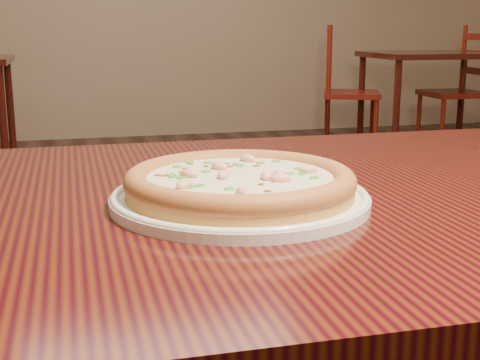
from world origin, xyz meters
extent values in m
cube|color=black|center=(-0.23, -0.53, 0.73)|extent=(1.20, 0.80, 0.04)
cylinder|color=white|center=(-0.35, -0.58, 0.76)|extent=(0.30, 0.30, 0.01)
torus|color=white|center=(-0.35, -0.58, 0.76)|extent=(0.30, 0.30, 0.01)
cylinder|color=#BF9143|center=(-0.35, -0.58, 0.77)|extent=(0.27, 0.27, 0.02)
torus|color=#C07743|center=(-0.35, -0.58, 0.78)|extent=(0.27, 0.27, 0.03)
cylinder|color=beige|center=(-0.35, -0.58, 0.78)|extent=(0.22, 0.22, 0.00)
ellipsoid|color=#F2B29E|center=(-0.41, -0.57, 0.79)|extent=(0.03, 0.03, 0.01)
ellipsoid|color=#F2B29E|center=(-0.37, -0.54, 0.79)|extent=(0.03, 0.03, 0.01)
ellipsoid|color=#F2B29E|center=(-0.32, -0.62, 0.79)|extent=(0.02, 0.01, 0.01)
ellipsoid|color=#F2B29E|center=(-0.37, -0.67, 0.79)|extent=(0.02, 0.03, 0.01)
ellipsoid|color=#F2B29E|center=(-0.32, -0.50, 0.79)|extent=(0.02, 0.03, 0.01)
ellipsoid|color=#F2B29E|center=(-0.33, -0.60, 0.79)|extent=(0.02, 0.03, 0.01)
ellipsoid|color=#F2B29E|center=(-0.37, -0.58, 0.79)|extent=(0.02, 0.03, 0.01)
ellipsoid|color=#F2B29E|center=(-0.31, -0.60, 0.79)|extent=(0.02, 0.02, 0.01)
ellipsoid|color=#F2B29E|center=(-0.27, -0.58, 0.79)|extent=(0.02, 0.01, 0.01)
ellipsoid|color=#F2B29E|center=(-0.43, -0.62, 0.79)|extent=(0.03, 0.03, 0.01)
cube|color=maroon|center=(-0.32, -0.53, 0.78)|extent=(0.01, 0.01, 0.00)
cube|color=maroon|center=(-0.41, -0.53, 0.78)|extent=(0.01, 0.01, 0.00)
cube|color=maroon|center=(-0.34, -0.66, 0.78)|extent=(0.01, 0.01, 0.00)
cube|color=maroon|center=(-0.44, -0.56, 0.78)|extent=(0.01, 0.01, 0.00)
cube|color=maroon|center=(-0.35, -0.53, 0.78)|extent=(0.01, 0.01, 0.00)
cube|color=maroon|center=(-0.45, -0.56, 0.78)|extent=(0.01, 0.01, 0.00)
cube|color=maroon|center=(-0.33, -0.60, 0.78)|extent=(0.01, 0.01, 0.00)
cube|color=maroon|center=(-0.33, -0.59, 0.78)|extent=(0.01, 0.01, 0.00)
cube|color=maroon|center=(-0.32, -0.49, 0.78)|extent=(0.01, 0.01, 0.00)
cube|color=maroon|center=(-0.38, -0.52, 0.78)|extent=(0.01, 0.01, 0.00)
cube|color=maroon|center=(-0.37, -0.50, 0.78)|extent=(0.01, 0.01, 0.00)
cube|color=maroon|center=(-0.34, -0.63, 0.78)|extent=(0.01, 0.01, 0.00)
cube|color=maroon|center=(-0.37, -0.66, 0.78)|extent=(0.01, 0.01, 0.00)
cube|color=maroon|center=(-0.40, -0.50, 0.78)|extent=(0.01, 0.01, 0.00)
torus|color=green|center=(-0.41, -0.62, 0.79)|extent=(0.02, 0.02, 0.00)
torus|color=green|center=(-0.28, -0.59, 0.79)|extent=(0.01, 0.01, 0.00)
torus|color=green|center=(-0.42, -0.58, 0.79)|extent=(0.02, 0.02, 0.00)
torus|color=green|center=(-0.42, -0.52, 0.79)|extent=(0.02, 0.02, 0.00)
torus|color=green|center=(-0.29, -0.51, 0.79)|extent=(0.01, 0.01, 0.00)
torus|color=green|center=(-0.31, -0.61, 0.79)|extent=(0.02, 0.02, 0.00)
torus|color=green|center=(-0.42, -0.51, 0.79)|extent=(0.01, 0.01, 0.00)
torus|color=green|center=(-0.39, -0.55, 0.79)|extent=(0.01, 0.01, 0.00)
torus|color=green|center=(-0.28, -0.56, 0.79)|extent=(0.02, 0.02, 0.00)
torus|color=green|center=(-0.31, -0.52, 0.79)|extent=(0.01, 0.01, 0.00)
torus|color=green|center=(-0.42, -0.62, 0.79)|extent=(0.01, 0.01, 0.00)
torus|color=green|center=(-0.42, -0.55, 0.79)|extent=(0.01, 0.01, 0.00)
torus|color=green|center=(-0.34, -0.52, 0.79)|extent=(0.01, 0.01, 0.00)
torus|color=green|center=(-0.43, -0.57, 0.79)|extent=(0.02, 0.02, 0.00)
torus|color=green|center=(-0.31, -0.60, 0.79)|extent=(0.01, 0.01, 0.00)
torus|color=green|center=(-0.43, -0.56, 0.79)|extent=(0.01, 0.01, 0.00)
torus|color=green|center=(-0.34, -0.53, 0.79)|extent=(0.02, 0.02, 0.00)
torus|color=green|center=(-0.30, -0.59, 0.79)|extent=(0.01, 0.01, 0.00)
torus|color=green|center=(-0.36, -0.51, 0.79)|extent=(0.02, 0.02, 0.00)
torus|color=green|center=(-0.38, -0.64, 0.79)|extent=(0.01, 0.01, 0.00)
torus|color=green|center=(-0.38, -0.50, 0.79)|extent=(0.01, 0.01, 0.00)
torus|color=green|center=(-0.27, -0.61, 0.79)|extent=(0.01, 0.01, 0.00)
torus|color=green|center=(-0.40, -0.49, 0.79)|extent=(0.02, 0.02, 0.00)
cylinder|color=black|center=(-0.95, 3.02, 0.35)|extent=(0.05, 0.05, 0.71)
cylinder|color=black|center=(-0.95, 3.62, 0.35)|extent=(0.05, 0.05, 0.71)
cube|color=black|center=(2.16, 3.30, 0.73)|extent=(1.00, 0.70, 0.04)
cylinder|color=black|center=(1.71, 3.00, 0.35)|extent=(0.05, 0.05, 0.71)
cylinder|color=black|center=(1.71, 3.60, 0.35)|extent=(0.05, 0.05, 0.71)
cylinder|color=black|center=(2.61, 3.60, 0.35)|extent=(0.05, 0.05, 0.71)
cube|color=#530D10|center=(1.57, 3.46, 0.43)|extent=(0.54, 0.54, 0.04)
cylinder|color=#530D10|center=(1.67, 3.23, 0.21)|extent=(0.04, 0.04, 0.41)
cylinder|color=#530D10|center=(1.80, 3.57, 0.21)|extent=(0.04, 0.04, 0.41)
cylinder|color=#530D10|center=(1.33, 3.36, 0.21)|extent=(0.04, 0.04, 0.41)
cylinder|color=#530D10|center=(1.46, 3.70, 0.21)|extent=(0.04, 0.04, 0.41)
cylinder|color=#530D10|center=(1.33, 3.36, 0.47)|extent=(0.04, 0.04, 0.95)
cylinder|color=#530D10|center=(1.46, 3.70, 0.47)|extent=(0.04, 0.04, 0.95)
cube|color=#530D10|center=(1.40, 3.53, 0.60)|extent=(0.16, 0.35, 0.05)
cube|color=#530D10|center=(1.40, 3.53, 0.73)|extent=(0.16, 0.35, 0.05)
cube|color=#530D10|center=(1.40, 3.53, 0.86)|extent=(0.16, 0.35, 0.05)
cube|color=#530D10|center=(2.35, 3.31, 0.43)|extent=(0.42, 0.42, 0.04)
cylinder|color=#530D10|center=(2.17, 3.49, 0.21)|extent=(0.04, 0.04, 0.41)
cylinder|color=#530D10|center=(2.17, 3.13, 0.21)|extent=(0.04, 0.04, 0.41)
cylinder|color=#530D10|center=(2.53, 3.49, 0.21)|extent=(0.04, 0.04, 0.41)
cylinder|color=#530D10|center=(2.53, 3.49, 0.47)|extent=(0.04, 0.04, 0.95)
cube|color=#530D10|center=(2.53, 3.31, 0.60)|extent=(0.03, 0.36, 0.05)
cube|color=#530D10|center=(2.53, 3.31, 0.73)|extent=(0.03, 0.36, 0.05)
cube|color=#530D10|center=(2.53, 3.31, 0.86)|extent=(0.03, 0.36, 0.05)
camera|label=1|loc=(-0.54, -1.32, 0.96)|focal=50.00mm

